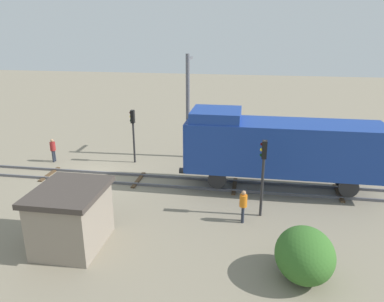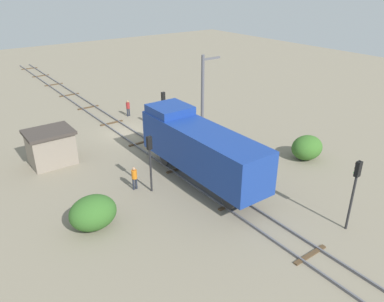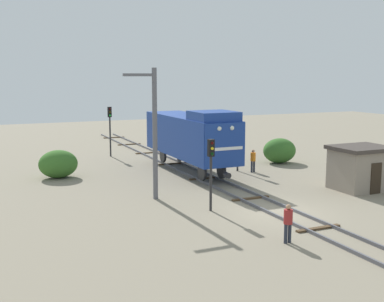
{
  "view_description": "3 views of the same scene",
  "coord_description": "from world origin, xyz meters",
  "views": [
    {
      "loc": [
        21.05,
        9.91,
        9.37
      ],
      "look_at": [
        -0.54,
        6.4,
        1.99
      ],
      "focal_mm": 35.0,
      "sensor_mm": 36.0,
      "label": 1
    },
    {
      "loc": [
        14.23,
        30.15,
        13.38
      ],
      "look_at": [
        0.16,
        10.89,
        2.23
      ],
      "focal_mm": 35.0,
      "sensor_mm": 36.0,
      "label": 2
    },
    {
      "loc": [
        -14.16,
        -20.29,
        7.07
      ],
      "look_at": [
        -0.17,
        11.0,
        1.69
      ],
      "focal_mm": 45.0,
      "sensor_mm": 36.0,
      "label": 3
    }
  ],
  "objects": [
    {
      "name": "bush_mid",
      "position": [
        -9.23,
        13.62,
        0.98
      ],
      "size": [
        2.69,
        2.2,
        1.95
      ],
      "primitive_type": "ellipsoid",
      "color": "#376926",
      "rests_on": "ground"
    },
    {
      "name": "catenary_mast",
      "position": [
        -5.07,
        5.37,
        4.0
      ],
      "size": [
        1.94,
        0.28,
        7.51
      ],
      "color": "#595960",
      "rests_on": "ground"
    },
    {
      "name": "bush_near",
      "position": [
        8.21,
        12.2,
        1.01
      ],
      "size": [
        2.78,
        2.28,
        2.02
      ],
      "primitive_type": "ellipsoid",
      "color": "#336526",
      "rests_on": "ground"
    },
    {
      "name": "traffic_signal_far",
      "position": [
        -3.6,
        20.99,
        3.04
      ],
      "size": [
        0.32,
        0.34,
        4.38
      ],
      "color": "#262628",
      "rests_on": "ground"
    },
    {
      "name": "locomotive",
      "position": [
        0.0,
        11.57,
        2.77
      ],
      "size": [
        2.9,
        11.6,
        4.6
      ],
      "color": "navy",
      "rests_on": "railway_track"
    },
    {
      "name": "traffic_signal_near",
      "position": [
        -3.2,
        1.79,
        2.67
      ],
      "size": [
        0.32,
        0.34,
        3.81
      ],
      "color": "#262628",
      "rests_on": "ground"
    },
    {
      "name": "traffic_signal_mid",
      "position": [
        3.4,
        10.61,
        2.82
      ],
      "size": [
        0.32,
        0.34,
        4.05
      ],
      "color": "#262628",
      "rests_on": "ground"
    },
    {
      "name": "railway_track",
      "position": [
        0.0,
        0.0,
        0.07
      ],
      "size": [
        2.4,
        72.89,
        0.16
      ],
      "color": "#595960",
      "rests_on": "ground"
    },
    {
      "name": "worker_by_signal",
      "position": [
        4.2,
        9.74,
        1.0
      ],
      "size": [
        0.38,
        0.38,
        1.7
      ],
      "rotation": [
        0.0,
        0.0,
        2.93
      ],
      "color": "#262B38",
      "rests_on": "ground"
    },
    {
      "name": "ground_plane",
      "position": [
        0.0,
        0.0,
        0.0
      ],
      "size": [
        109.34,
        109.34,
        0.0
      ],
      "primitive_type": "plane",
      "color": "gray"
    },
    {
      "name": "worker_near_track",
      "position": [
        -2.4,
        -3.99,
        1.0
      ],
      "size": [
        0.38,
        0.38,
        1.7
      ],
      "rotation": [
        0.0,
        0.0,
        4.92
      ],
      "color": "#262B38",
      "rests_on": "ground"
    },
    {
      "name": "relay_hut",
      "position": [
        7.5,
        2.33,
        1.39
      ],
      "size": [
        3.5,
        2.9,
        2.74
      ],
      "color": "gray",
      "rests_on": "ground"
    }
  ]
}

